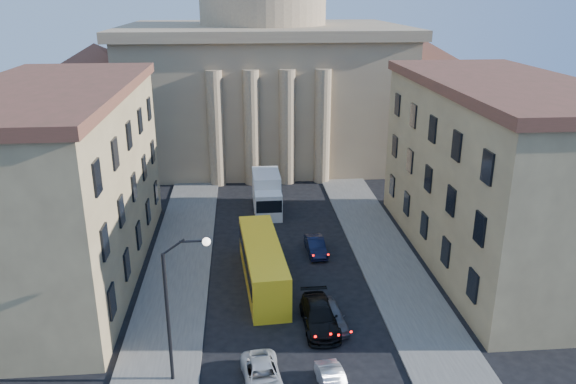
# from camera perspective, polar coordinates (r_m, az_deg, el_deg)

# --- Properties ---
(sidewalk_left) EXTENTS (5.00, 60.00, 0.15)m
(sidewalk_left) POSITION_cam_1_polar(r_m,az_deg,el_deg) (42.75, -11.53, -9.94)
(sidewalk_left) COLOR #53504C
(sidewalk_left) RESTS_ON ground
(sidewalk_right) EXTENTS (5.00, 60.00, 0.15)m
(sidewalk_right) POSITION_cam_1_polar(r_m,az_deg,el_deg) (44.02, 11.31, -9.01)
(sidewalk_right) COLOR #53504C
(sidewalk_right) RESTS_ON ground
(church) EXTENTS (68.02, 28.76, 36.60)m
(church) POSITION_cam_1_polar(r_m,az_deg,el_deg) (75.06, -2.48, 12.70)
(church) COLOR #93775A
(church) RESTS_ON ground
(building_left) EXTENTS (11.60, 26.60, 14.70)m
(building_left) POSITION_cam_1_polar(r_m,az_deg,el_deg) (45.27, -22.37, 0.80)
(building_left) COLOR tan
(building_left) RESTS_ON ground
(building_right) EXTENTS (11.60, 26.60, 14.70)m
(building_right) POSITION_cam_1_polar(r_m,az_deg,el_deg) (47.64, 20.47, 1.94)
(building_right) COLOR tan
(building_right) RESTS_ON ground
(street_lamp) EXTENTS (2.62, 0.44, 8.83)m
(street_lamp) POSITION_cam_1_polar(r_m,az_deg,el_deg) (31.38, -11.27, -10.60)
(street_lamp) COLOR black
(street_lamp) RESTS_ON ground
(car_right_near) EXTENTS (1.68, 3.84, 1.23)m
(car_right_near) POSITION_cam_1_polar(r_m,az_deg,el_deg) (32.64, 4.61, -18.83)
(car_right_near) COLOR #AEB0B6
(car_right_near) RESTS_ON ground
(car_left_mid) EXTENTS (2.55, 4.74, 1.27)m
(car_left_mid) POSITION_cam_1_polar(r_m,az_deg,el_deg) (33.03, -2.61, -18.20)
(car_left_mid) COLOR silver
(car_left_mid) RESTS_ON ground
(car_right_mid) EXTENTS (2.35, 5.47, 1.57)m
(car_right_mid) POSITION_cam_1_polar(r_m,az_deg,el_deg) (37.85, 3.22, -12.48)
(car_right_mid) COLOR black
(car_right_mid) RESTS_ON ground
(car_right_far) EXTENTS (2.07, 4.31, 1.42)m
(car_right_far) POSITION_cam_1_polar(r_m,az_deg,el_deg) (38.09, 4.37, -12.41)
(car_right_far) COLOR #4F4F55
(car_right_far) RESTS_ON ground
(car_right_distant) EXTENTS (1.60, 4.14, 1.35)m
(car_right_distant) POSITION_cam_1_polar(r_m,az_deg,el_deg) (47.67, 2.82, -5.49)
(car_right_distant) COLOR black
(car_right_distant) RESTS_ON ground
(city_bus) EXTENTS (3.45, 11.65, 3.24)m
(city_bus) POSITION_cam_1_polar(r_m,az_deg,el_deg) (42.52, -2.59, -7.16)
(city_bus) COLOR yellow
(city_bus) RESTS_ON ground
(box_truck) EXTENTS (2.74, 6.76, 3.69)m
(box_truck) POSITION_cam_1_polar(r_m,az_deg,el_deg) (56.46, -2.16, -0.21)
(box_truck) COLOR silver
(box_truck) RESTS_ON ground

